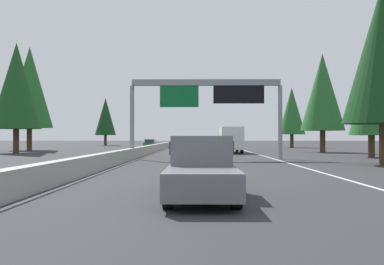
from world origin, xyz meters
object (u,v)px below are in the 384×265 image
at_px(sign_gantry_overhead, 208,96).
at_px(sedan_far_center, 199,143).
at_px(conifer_left_far, 105,117).
at_px(box_truck_mid_left, 230,139).
at_px(conifer_right_near, 371,96).
at_px(conifer_left_mid, 30,87).
at_px(conifer_right_mid, 322,92).
at_px(oncoming_near, 150,144).
at_px(conifer_right_foreground, 384,51).
at_px(conifer_left_near, 16,86).
at_px(sedan_distant_b, 198,151).
at_px(conifer_right_far, 292,111).
at_px(pickup_mid_right, 202,167).

bearing_deg(sign_gantry_overhead, sedan_far_center, 0.68).
bearing_deg(sign_gantry_overhead, conifer_left_far, 19.55).
xyz_separation_m(box_truck_mid_left, conifer_right_near, (-10.93, -11.94, 3.91)).
bearing_deg(conifer_left_far, conifer_left_mid, 175.34).
distance_m(conifer_right_mid, conifer_left_mid, 38.72).
relative_size(sign_gantry_overhead, conifer_left_mid, 0.89).
xyz_separation_m(oncoming_near, conifer_right_foreground, (-43.47, -20.17, 6.81)).
height_order(conifer_right_mid, conifer_left_near, conifer_left_near).
bearing_deg(sedan_distant_b, conifer_left_mid, 45.71).
xyz_separation_m(conifer_right_mid, conifer_left_near, (-3.34, 35.71, 0.42)).
bearing_deg(conifer_left_far, oncoming_near, -151.94).
bearing_deg(conifer_left_far, conifer_right_near, -147.21).
relative_size(sedan_far_center, oncoming_near, 1.00).
bearing_deg(conifer_left_far, sign_gantry_overhead, -160.45).
bearing_deg(oncoming_near, sedan_far_center, 133.58).
distance_m(sign_gantry_overhead, conifer_left_near, 25.37).
bearing_deg(oncoming_near, conifer_right_far, 100.08).
bearing_deg(conifer_left_mid, sedan_distant_b, -134.29).
height_order(sedan_far_center, conifer_right_mid, conifer_right_mid).
xyz_separation_m(sedan_distant_b, conifer_left_near, (12.39, 20.71, 6.98)).
bearing_deg(conifer_right_far, conifer_left_near, 126.25).
xyz_separation_m(sedan_distant_b, conifer_right_foreground, (-8.18, -12.26, 6.81)).
bearing_deg(conifer_right_far, conifer_right_mid, 176.60).
bearing_deg(sedan_distant_b, conifer_left_near, 59.10).
bearing_deg(box_truck_mid_left, conifer_left_mid, 71.53).
height_order(oncoming_near, conifer_left_near, conifer_left_near).
bearing_deg(conifer_left_mid, conifer_right_foreground, -130.97).
relative_size(pickup_mid_right, oncoming_near, 1.27).
distance_m(sedan_distant_b, conifer_right_mid, 22.70).
relative_size(sign_gantry_overhead, box_truck_mid_left, 1.49).
xyz_separation_m(pickup_mid_right, conifer_left_mid, (46.43, 23.16, 7.74)).
relative_size(conifer_right_mid, conifer_right_far, 1.13).
height_order(sign_gantry_overhead, sedan_far_center, sign_gantry_overhead).
bearing_deg(sedan_distant_b, oncoming_near, 12.63).
relative_size(sedan_distant_b, conifer_right_mid, 0.37).
xyz_separation_m(box_truck_mid_left, conifer_left_mid, (8.97, 26.84, 7.04)).
bearing_deg(conifer_right_foreground, box_truck_mid_left, 21.40).
height_order(box_truck_mid_left, conifer_right_near, conifer_right_near).
distance_m(sedan_far_center, conifer_right_far, 17.45).
distance_m(sign_gantry_overhead, sedan_distant_b, 4.72).
relative_size(sign_gantry_overhead, conifer_left_near, 1.01).
distance_m(box_truck_mid_left, sedan_far_center, 29.75).
xyz_separation_m(conifer_right_far, conifer_left_far, (18.69, 36.59, -0.11)).
xyz_separation_m(conifer_right_mid, conifer_right_far, (23.88, -1.42, -0.85)).
xyz_separation_m(conifer_right_foreground, conifer_right_near, (10.81, -3.42, -1.98)).
relative_size(conifer_right_mid, conifer_left_far, 1.15).
xyz_separation_m(conifer_right_foreground, conifer_right_far, (47.79, -4.15, -1.10)).
bearing_deg(sign_gantry_overhead, pickup_mid_right, 178.14).
height_order(oncoming_near, conifer_right_far, conifer_right_far).
bearing_deg(pickup_mid_right, conifer_right_foreground, -37.81).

